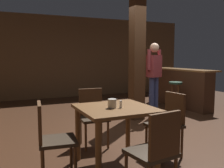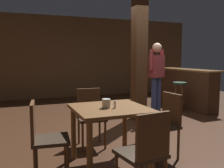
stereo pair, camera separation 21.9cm
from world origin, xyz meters
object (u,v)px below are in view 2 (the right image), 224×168
chair_east (165,121)px  napkin_cup (106,103)px  chair_north (90,114)px  chair_west (44,136)px  dining_table (110,118)px  chair_south (145,150)px  salt_shaker (115,104)px  bar_counter (184,88)px  bar_stool_near (179,90)px  standing_person (156,75)px

chair_east → napkin_cup: (-0.89, -0.02, 0.32)m
chair_north → chair_west: (-0.82, -0.87, 0.00)m
chair_north → napkin_cup: bearing=-93.5°
chair_north → chair_west: bearing=-133.3°
dining_table → chair_west: 0.84m
chair_south → napkin_cup: bearing=96.4°
napkin_cup → salt_shaker: (0.10, -0.05, -0.01)m
chair_east → napkin_cup: 0.95m
bar_counter → bar_stool_near: (-0.54, -0.49, 0.03)m
chair_east → bar_stool_near: 3.07m
dining_table → chair_north: size_ratio=1.03×
chair_north → salt_shaker: 0.97m
bar_counter → chair_west: bearing=-145.7°
napkin_cup → salt_shaker: size_ratio=1.21×
chair_west → standing_person: size_ratio=0.52×
salt_shaker → bar_counter: 4.41m
salt_shaker → chair_south: bearing=-90.2°
dining_table → chair_south: size_ratio=1.03×
bar_stool_near → bar_counter: bearing=42.5°
napkin_cup → salt_shaker: 0.11m
chair_west → chair_east: 1.66m
salt_shaker → chair_north: bearing=92.7°
chair_north → chair_south: bearing=-88.6°
salt_shaker → standing_person: (1.86, 2.04, 0.18)m
bar_counter → bar_stool_near: bar_counter is taller
dining_table → chair_west: (-0.83, -0.02, -0.13)m
chair_east → chair_south: 1.17m
chair_east → bar_counter: size_ratio=0.39×
bar_counter → standing_person: bearing=-149.4°
napkin_cup → standing_person: standing_person is taller
napkin_cup → bar_counter: size_ratio=0.05×
chair_east → bar_stool_near: (1.99, 2.34, 0.06)m
chair_south → salt_shaker: (0.00, 0.78, 0.31)m
chair_west → bar_stool_near: bearing=32.9°
dining_table → chair_north: 0.86m
napkin_cup → bar_counter: bar_counter is taller
chair_east → salt_shaker: size_ratio=9.48×
chair_south → napkin_cup: chair_south is taller
standing_person → bar_counter: size_ratio=0.76×
salt_shaker → bar_stool_near: size_ratio=0.12×
chair_east → standing_person: (1.06, 1.96, 0.50)m
chair_east → standing_person: standing_person is taller
dining_table → chair_north: (-0.01, 0.85, -0.13)m
dining_table → napkin_cup: bearing=-158.2°
dining_table → bar_stool_near: 3.66m
chair_north → bar_counter: size_ratio=0.39×
standing_person → napkin_cup: bearing=-134.5°
chair_west → napkin_cup: (0.77, -0.00, 0.32)m
dining_table → chair_south: 0.87m
bar_stool_near → chair_east: bearing=-130.4°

